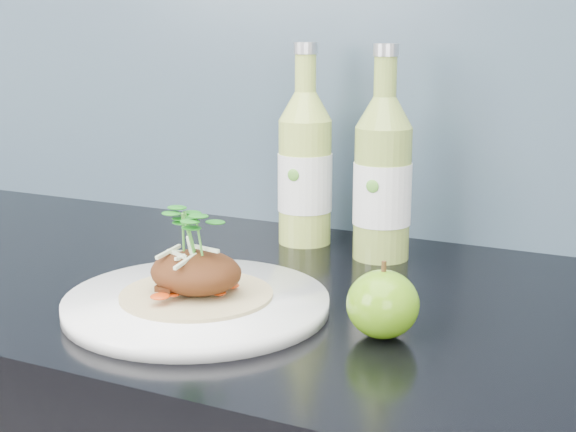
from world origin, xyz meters
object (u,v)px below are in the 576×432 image
dinner_plate (197,303)px  cider_bottle_right (383,179)px  cider_bottle_left (305,169)px  green_apple (383,304)px

dinner_plate → cider_bottle_right: (0.11, 0.28, 0.10)m
dinner_plate → cider_bottle_left: cider_bottle_left is taller
cider_bottle_right → dinner_plate: bearing=-100.9°
green_apple → cider_bottle_right: cider_bottle_right is taller
cider_bottle_left → cider_bottle_right: bearing=-26.6°
green_apple → cider_bottle_left: (-0.22, 0.29, 0.07)m
green_apple → cider_bottle_right: (-0.09, 0.26, 0.07)m
dinner_plate → green_apple: (0.20, 0.02, 0.03)m
green_apple → cider_bottle_left: cider_bottle_left is taller
dinner_plate → cider_bottle_right: cider_bottle_right is taller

